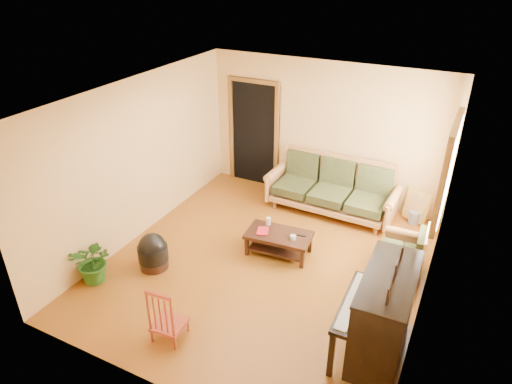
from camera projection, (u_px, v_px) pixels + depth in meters
The scene contains 16 objects.
floor at pixel (265, 265), 6.95m from camera, with size 5.00×5.00×0.00m, color #62330C.
doorway at pixel (254, 134), 9.00m from camera, with size 1.08×0.16×2.05m, color black.
window at pixel (448, 171), 6.40m from camera, with size 0.12×1.36×1.46m, color white.
sofa at pixel (331, 188), 8.14m from camera, with size 2.28×0.96×0.98m, color #A0683A.
coffee_table at pixel (279, 243), 7.13m from camera, with size 1.01×0.55×0.37m, color black.
armchair at pixel (401, 250), 6.63m from camera, with size 0.74×0.77×0.77m, color #A0683A.
piano at pixel (384, 317), 5.16m from camera, with size 0.76×1.29×1.14m, color black.
footstool at pixel (153, 255), 6.81m from camera, with size 0.45×0.45×0.43m, color black.
red_chair at pixel (168, 312), 5.48m from camera, with size 0.37×0.41×0.80m, color maroon.
leaning_frame at pixel (416, 206), 7.94m from camera, with size 0.45×0.10×0.59m, color gold.
ceramic_crock at pixel (414, 217), 7.96m from camera, with size 0.18×0.18×0.22m, color #324B97.
potted_plant at pixel (94, 261), 6.46m from camera, with size 0.61×0.53×0.68m, color #225217.
book at pixel (257, 231), 7.10m from camera, with size 0.18×0.24×0.02m, color maroon.
candle at pixel (268, 221), 7.24m from camera, with size 0.08×0.08×0.13m, color silver.
glass_jar at pixel (293, 237), 6.90m from camera, with size 0.09×0.09×0.06m, color silver.
remote at pixel (301, 236), 6.99m from camera, with size 0.14×0.04×0.01m, color black.
Camera 1 is at (2.40, -5.09, 4.24)m, focal length 32.00 mm.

